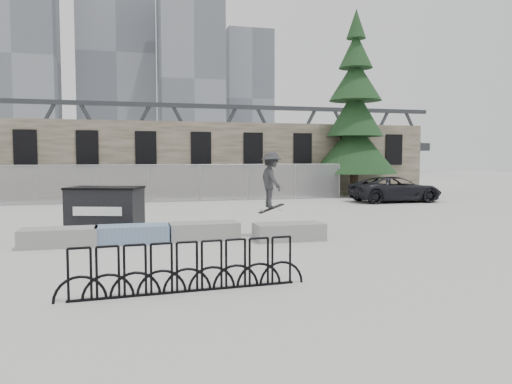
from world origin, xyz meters
TOP-DOWN VIEW (x-y plane):
  - ground at (0.00, 0.00)m, footprint 120.00×120.00m
  - stone_wall at (0.00, 16.24)m, footprint 36.00×2.58m
  - chainlink_fence at (-0.00, 12.50)m, footprint 22.06×0.06m
  - planter_far_left at (-3.04, -0.27)m, footprint 2.00×0.90m
  - planter_center_left at (-1.12, -0.20)m, footprint 2.00×0.90m
  - planter_center_right at (0.93, -0.12)m, footprint 2.00×0.90m
  - planter_offset at (3.28, -0.93)m, footprint 2.00×0.90m
  - dumpster at (-1.89, 1.93)m, footprint 2.55×2.00m
  - bike_rack at (-0.28, -5.75)m, footprint 4.48×0.34m
  - spruce_tree at (12.73, 14.10)m, footprint 5.27×5.27m
  - skyline_towers at (-1.01, 93.81)m, footprint 58.00×28.00m
  - truss_bridge at (10.00, 55.00)m, footprint 70.00×3.00m
  - suv at (12.84, 9.35)m, footprint 4.94×2.35m
  - skateboarder at (2.93, -0.29)m, footprint 0.79×1.13m

SIDE VIEW (x-z plane):
  - ground at x=0.00m, z-range 0.00..0.00m
  - planter_far_left at x=-3.04m, z-range 0.02..0.52m
  - planter_center_left at x=-1.12m, z-range 0.02..0.52m
  - planter_center_right at x=0.93m, z-range 0.02..0.52m
  - planter_offset at x=3.28m, z-range 0.02..0.52m
  - bike_rack at x=-0.28m, z-range -0.01..0.89m
  - suv at x=12.84m, z-range 0.00..1.36m
  - dumpster at x=-1.89m, z-range 0.01..1.47m
  - chainlink_fence at x=0.00m, z-range 0.03..2.05m
  - skateboarder at x=2.93m, z-range 0.81..2.64m
  - stone_wall at x=0.00m, z-range 0.01..4.51m
  - truss_bridge at x=10.00m, z-range -0.77..9.03m
  - spruce_tree at x=12.73m, z-range -1.11..10.39m
  - skyline_towers at x=-1.01m, z-range -3.21..44.79m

